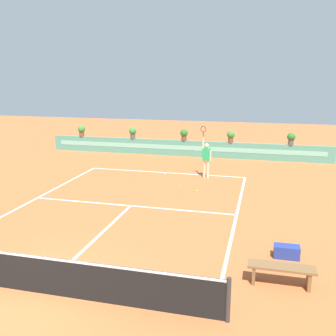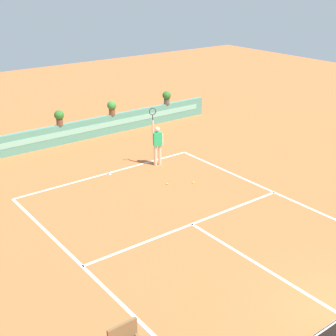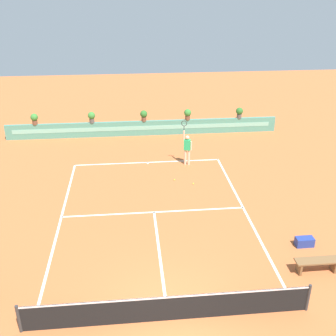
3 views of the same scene
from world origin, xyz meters
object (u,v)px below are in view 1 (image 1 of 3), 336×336
Objects in this scene: potted_plant_centre at (184,134)px; tennis_ball_mid_court at (179,186)px; potted_plant_right at (231,136)px; potted_plant_far_left at (82,130)px; potted_plant_left at (133,132)px; potted_plant_far_right at (291,138)px; gear_bag at (287,252)px; bench_courtside at (281,271)px; tennis_ball_near_baseline at (197,191)px; tennis_player at (206,157)px.

tennis_ball_mid_court is at bearing -79.69° from potted_plant_centre.
potted_plant_right is 1.00× the size of potted_plant_far_left.
potted_plant_centre is 3.41m from potted_plant_left.
potted_plant_far_right is (6.45, 0.00, 0.00)m from potted_plant_centre.
gear_bag is 0.97× the size of potted_plant_right.
potted_plant_right is (-3.53, 0.00, 0.00)m from potted_plant_far_right.
tennis_ball_mid_court is 7.24m from potted_plant_right.
potted_plant_far_right is 3.53m from potted_plant_right.
potted_plant_left is (-9.11, 13.09, 1.23)m from gear_bag.
potted_plant_left is (-4.67, 6.91, 1.38)m from tennis_ball_mid_court.
tennis_ball_mid_court is at bearing 118.75° from bench_courtside.
gear_bag is 10.29× the size of tennis_ball_near_baseline.
tennis_ball_mid_court is (-0.92, -1.92, -1.02)m from tennis_player.
potted_plant_centre and potted_plant_far_left have the same top height.
potted_plant_centre reaches higher than tennis_ball_near_baseline.
potted_plant_left is (-9.86, 0.00, 0.00)m from potted_plant_far_right.
potted_plant_left is at bearing 138.21° from tennis_player.
potted_plant_right reaches higher than tennis_ball_near_baseline.
potted_plant_left reaches higher than tennis_ball_mid_court.
tennis_player is 5.46m from potted_plant_centre.
potted_plant_far_left is at bearing 151.59° from tennis_player.
potted_plant_far_right is 13.50m from potted_plant_far_left.
bench_courtside is 14.89m from potted_plant_right.
tennis_ball_mid_court is at bearing -39.74° from potted_plant_far_left.
potted_plant_far_right is (0.96, 14.63, 1.04)m from bench_courtside.
potted_plant_far_right is at bearing 49.47° from tennis_player.
gear_bag is at bearing -55.16° from potted_plant_left.
bench_courtside is 2.21× the size of potted_plant_right.
potted_plant_left reaches higher than gear_bag.
potted_plant_far_right is 1.00× the size of potted_plant_left.
tennis_player reaches higher than bench_courtside.
potted_plant_right and potted_plant_far_left have the same top height.
potted_plant_right is (-2.78, 13.09, 1.23)m from gear_bag.
potted_plant_centre is 1.00× the size of potted_plant_right.
tennis_player is at bearing -130.53° from potted_plant_far_right.
tennis_player is 3.57× the size of potted_plant_left.
tennis_ball_mid_court is at bearing 125.72° from gear_bag.
tennis_player is at bearing -28.41° from potted_plant_far_left.
potted_plant_far_right is (5.19, 6.91, 1.38)m from tennis_ball_mid_court.
bench_courtside is 2.21× the size of potted_plant_far_right.
potted_plant_right is (1.66, 6.91, 1.38)m from tennis_ball_mid_court.
potted_plant_right is (6.33, 0.00, 0.00)m from potted_plant_left.
gear_bag is 13.44m from potted_plant_right.
tennis_ball_mid_court is 0.09× the size of potted_plant_right.
gear_bag is 13.17m from potted_plant_far_right.
bench_courtside is 23.53× the size of tennis_ball_near_baseline.
tennis_player is at bearing 89.87° from tennis_ball_near_baseline.
tennis_ball_mid_court is 0.09× the size of potted_plant_far_right.
gear_bag is 6.66m from tennis_ball_near_baseline.
potted_plant_left is 1.00× the size of potted_plant_right.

